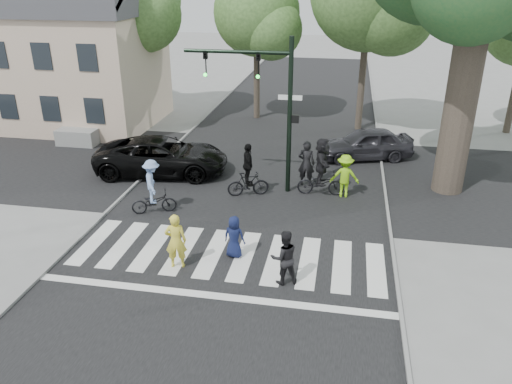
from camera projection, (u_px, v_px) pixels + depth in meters
ground at (221, 272)px, 14.67m from camera, size 120.00×120.00×0.00m
road_stem at (253, 201)px, 19.17m from camera, size 10.00×70.00×0.01m
road_cross at (265, 173)px, 21.86m from camera, size 70.00×10.00×0.01m
curb_left at (129, 190)px, 19.98m from camera, size 0.10×70.00×0.10m
curb_right at (388, 210)px, 18.31m from camera, size 0.10×70.00×0.10m
crosswalk at (226, 260)px, 15.26m from camera, size 10.00×3.85×0.01m
traffic_signal at (268, 94)px, 18.60m from camera, size 4.45×0.29×6.00m
bg_tree_0 at (55, 8)px, 28.84m from camera, size 5.46×5.20×8.97m
bg_tree_1 at (132, 0)px, 27.33m from camera, size 6.09×5.80×9.80m
bg_tree_2 at (261, 17)px, 27.55m from camera, size 5.04×4.80×8.40m
house at (79, 56)px, 27.60m from camera, size 8.40×8.10×8.82m
pedestrian_woman at (176, 241)px, 14.60m from camera, size 0.71×0.54×1.73m
pedestrian_child at (234, 237)px, 15.20m from camera, size 0.71×0.52×1.36m
pedestrian_adult at (284, 257)px, 13.86m from camera, size 0.96×0.86×1.62m
cyclist_left at (153, 190)px, 17.91m from camera, size 1.70×1.20×2.04m
cyclist_mid at (248, 175)px, 19.30m from camera, size 1.69×1.07×2.13m
cyclist_right at (322, 170)px, 19.33m from camera, size 1.87×1.74×2.33m
car_suv at (162, 156)px, 21.53m from camera, size 5.94×3.34×1.57m
car_grey at (366, 144)px, 23.25m from camera, size 4.61×2.89×1.46m
bystander_hivis at (345, 176)px, 19.24m from camera, size 1.14×0.68×1.72m
bystander_dark at (306, 163)px, 20.23m from camera, size 0.73×0.51×1.90m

